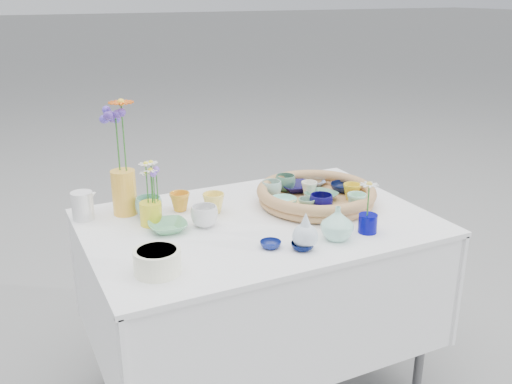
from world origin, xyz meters
name	(u,v)px	position (x,y,z in m)	size (l,w,h in m)	color
wicker_tray	(316,195)	(0.28, 0.05, 0.80)	(0.47, 0.47, 0.08)	#9A6B3F
tray_ceramic_0	(296,187)	(0.26, 0.18, 0.80)	(0.13, 0.13, 0.03)	#0C083D
tray_ceramic_1	(343,187)	(0.44, 0.09, 0.80)	(0.11, 0.11, 0.03)	#091236
tray_ceramic_2	(352,192)	(0.41, -0.01, 0.82)	(0.07, 0.07, 0.07)	yellow
tray_ceramic_3	(321,196)	(0.30, 0.04, 0.80)	(0.12, 0.12, 0.03)	#467B5F
tray_ceramic_4	(307,206)	(0.17, -0.06, 0.81)	(0.06, 0.06, 0.06)	gray
tray_ceramic_5	(283,202)	(0.13, 0.05, 0.80)	(0.10, 0.10, 0.03)	#97EEDD
tray_ceramic_6	(272,189)	(0.14, 0.17, 0.82)	(0.08, 0.08, 0.06)	#99C5BA
tray_ceramic_7	(309,189)	(0.28, 0.10, 0.81)	(0.06, 0.06, 0.06)	white
tray_ceramic_8	(314,183)	(0.37, 0.21, 0.79)	(0.09, 0.09, 0.02)	#8AA7DB
tray_ceramic_9	(321,203)	(0.23, -0.07, 0.82)	(0.09, 0.09, 0.07)	#0B064D
tray_ceramic_10	(304,208)	(0.17, -0.04, 0.80)	(0.12, 0.12, 0.03)	#DCB65F
tray_ceramic_11	(356,202)	(0.36, -0.12, 0.82)	(0.07, 0.07, 0.07)	#9EECC5
tray_ceramic_12	(285,183)	(0.23, 0.21, 0.82)	(0.08, 0.08, 0.07)	#4B7C61
loose_ceramic_0	(180,202)	(-0.23, 0.22, 0.80)	(0.08, 0.08, 0.07)	orange
loose_ceramic_1	(214,203)	(-0.12, 0.14, 0.80)	(0.08, 0.08, 0.08)	#FFDF5D
loose_ceramic_2	(168,227)	(-0.33, 0.05, 0.78)	(0.14, 0.14, 0.03)	#61A975
loose_ceramic_3	(204,216)	(-0.20, 0.04, 0.80)	(0.10, 0.10, 0.08)	silver
loose_ceramic_4	(271,244)	(-0.07, -0.23, 0.78)	(0.07, 0.07, 0.02)	navy
loose_ceramic_5	(149,207)	(-0.36, 0.21, 0.80)	(0.10, 0.10, 0.08)	#71B49E
loose_ceramic_6	(303,246)	(0.02, -0.29, 0.78)	(0.08, 0.08, 0.02)	#000934
fluted_bowl	(157,261)	(-0.46, -0.24, 0.80)	(0.14, 0.14, 0.08)	white
bud_vase_paleblue	(305,230)	(0.03, -0.29, 0.83)	(0.09, 0.09, 0.13)	silver
bud_vase_seafoam	(337,223)	(0.17, -0.27, 0.82)	(0.11, 0.11, 0.12)	#A3E3CC
bud_vase_cobalt	(368,223)	(0.30, -0.27, 0.80)	(0.07, 0.07, 0.07)	#000076
single_daisy	(368,200)	(0.29, -0.27, 0.89)	(0.07, 0.07, 0.13)	white
tall_vase_yellow	(124,192)	(-0.43, 0.28, 0.85)	(0.09, 0.09, 0.17)	yellow
gerbera	(124,137)	(-0.41, 0.28, 1.06)	(0.11, 0.11, 0.28)	#E35910
hydrangea	(118,144)	(-0.43, 0.30, 1.04)	(0.08, 0.08, 0.28)	#5635A8
white_pitcher	(83,206)	(-0.58, 0.29, 0.82)	(0.11, 0.08, 0.11)	white
daisy_cup	(151,214)	(-0.37, 0.13, 0.81)	(0.08, 0.08, 0.09)	yellow
daisy_posy	(151,182)	(-0.36, 0.13, 0.93)	(0.08, 0.08, 0.15)	white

